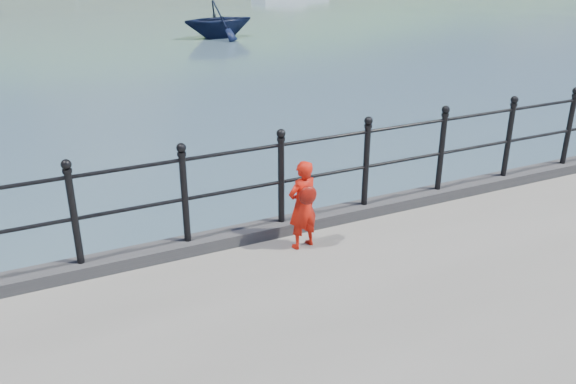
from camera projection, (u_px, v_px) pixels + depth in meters
ground at (235, 304)px, 7.91m from camera, size 600.00×600.00×0.00m
kerb at (236, 236)px, 7.36m from camera, size 60.00×0.30×0.15m
railing at (234, 179)px, 7.06m from camera, size 18.11×0.11×1.20m
far_shore at (109, 7)px, 230.68m from camera, size 830.00×200.00×156.00m
child at (303, 204)px, 7.06m from camera, size 0.44×0.35×1.08m
launch_navy at (218, 19)px, 26.98m from camera, size 3.11×2.69×1.62m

